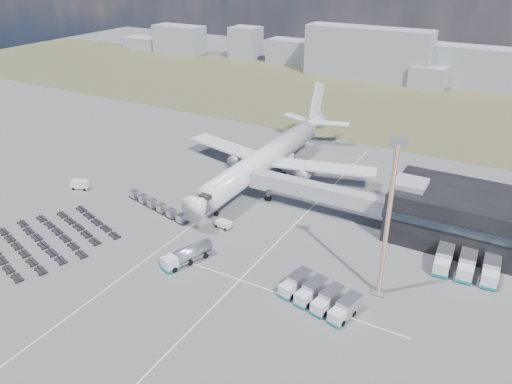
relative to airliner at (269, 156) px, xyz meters
The scene contains 16 objects.
ground 32.81m from the airliner, 90.00° to the right, with size 420.00×420.00×0.00m, color #565659.
grass_strip 77.80m from the airliner, 90.00° to the left, with size 420.00×90.00×0.01m, color brown.
lane_markings 31.41m from the airliner, 71.60° to the right, with size 47.12×110.00×0.01m.
terminal 48.51m from the airliner, ahead, with size 30.40×16.40×11.00m.
jet_bridge 19.89m from the airliner, 36.93° to the right, with size 30.30×3.80×7.05m.
airliner is the anchor object (origin of this frame).
skyline 118.45m from the airliner, 80.34° to the left, with size 310.72×25.88×21.47m.
fuel_tanker 40.90m from the airliner, 82.84° to the right, with size 5.53×9.94×3.13m.
pushback_tug 27.53m from the airliner, 81.53° to the right, with size 3.18×1.79×1.44m, color silver.
utility_van 45.04m from the airliner, 141.01° to the right, with size 3.98×1.80×2.15m, color silver.
catering_truck 8.38m from the airliner, 84.07° to the left, with size 2.64×5.74×2.58m.
service_trucks_near 49.74m from the airliner, 52.59° to the right, with size 12.93×8.93×2.62m.
service_trucks_far 52.78m from the airliner, 21.37° to the right, with size 10.69×8.30×3.14m.
uld_row 30.62m from the airliner, 114.28° to the right, with size 18.79×6.02×1.72m.
baggage_dollies 53.06m from the airliner, 115.94° to the right, with size 25.39×25.68×0.66m.
floodlight_mast 50.22m from the airliner, 40.65° to the right, with size 2.55×2.08×26.92m.
Camera 1 is at (52.57, -67.13, 50.87)m, focal length 35.00 mm.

